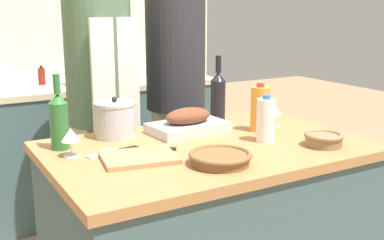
{
  "coord_description": "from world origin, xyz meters",
  "views": [
    {
      "loc": [
        -1.02,
        -1.64,
        1.46
      ],
      "look_at": [
        0.0,
        0.13,
        0.97
      ],
      "focal_mm": 45.0,
      "sensor_mm": 36.0,
      "label": 1
    }
  ],
  "objects_px": {
    "cutting_board": "(139,158)",
    "wine_glass_right": "(71,136)",
    "wine_bottle_green": "(59,120)",
    "wine_bottle_dark": "(218,95)",
    "condiment_bottle_short": "(42,76)",
    "milk_jug": "(266,120)",
    "juice_jug": "(260,109)",
    "person_cook_guest": "(176,86)",
    "wine_glass_left": "(274,110)",
    "stock_pot": "(115,120)",
    "knife_paring": "(115,152)",
    "person_cook_aproned": "(101,102)",
    "knife_chef": "(142,150)",
    "stand_mixer": "(84,67)",
    "roasting_pan": "(188,123)",
    "wicker_basket": "(220,158)",
    "mixing_bowl": "(324,139)"
  },
  "relations": [
    {
      "from": "stand_mixer",
      "to": "condiment_bottle_short",
      "type": "xyz_separation_m",
      "value": [
        -0.25,
        0.17,
        -0.06
      ]
    },
    {
      "from": "wine_bottle_green",
      "to": "stock_pot",
      "type": "bearing_deg",
      "value": 13.09
    },
    {
      "from": "wine_bottle_green",
      "to": "wine_bottle_dark",
      "type": "xyz_separation_m",
      "value": [
        0.82,
        0.1,
        0.01
      ]
    },
    {
      "from": "cutting_board",
      "to": "milk_jug",
      "type": "xyz_separation_m",
      "value": [
        0.57,
        -0.04,
        0.08
      ]
    },
    {
      "from": "wine_bottle_green",
      "to": "cutting_board",
      "type": "bearing_deg",
      "value": -53.26
    },
    {
      "from": "juice_jug",
      "to": "person_cook_guest",
      "type": "bearing_deg",
      "value": 91.61
    },
    {
      "from": "person_cook_guest",
      "to": "knife_chef",
      "type": "bearing_deg",
      "value": -109.64
    },
    {
      "from": "wine_bottle_dark",
      "to": "person_cook_aproned",
      "type": "bearing_deg",
      "value": 129.6
    },
    {
      "from": "stock_pot",
      "to": "wine_bottle_green",
      "type": "height_order",
      "value": "wine_bottle_green"
    },
    {
      "from": "wine_bottle_green",
      "to": "stand_mixer",
      "type": "bearing_deg",
      "value": 68.15
    },
    {
      "from": "wine_glass_left",
      "to": "person_cook_guest",
      "type": "distance_m",
      "value": 0.76
    },
    {
      "from": "wine_glass_left",
      "to": "person_cook_aproned",
      "type": "xyz_separation_m",
      "value": [
        -0.6,
        0.75,
        -0.03
      ]
    },
    {
      "from": "wine_glass_left",
      "to": "stock_pot",
      "type": "bearing_deg",
      "value": 165.0
    },
    {
      "from": "roasting_pan",
      "to": "wine_glass_right",
      "type": "relative_size",
      "value": 3.25
    },
    {
      "from": "milk_jug",
      "to": "wine_glass_right",
      "type": "xyz_separation_m",
      "value": [
        -0.78,
        0.21,
        -0.01
      ]
    },
    {
      "from": "condiment_bottle_short",
      "to": "roasting_pan",
      "type": "bearing_deg",
      "value": -78.3
    },
    {
      "from": "cutting_board",
      "to": "milk_jug",
      "type": "relative_size",
      "value": 1.52
    },
    {
      "from": "wine_glass_right",
      "to": "stand_mixer",
      "type": "height_order",
      "value": "stand_mixer"
    },
    {
      "from": "stand_mixer",
      "to": "condiment_bottle_short",
      "type": "bearing_deg",
      "value": 145.79
    },
    {
      "from": "wicker_basket",
      "to": "juice_jug",
      "type": "height_order",
      "value": "juice_jug"
    },
    {
      "from": "stock_pot",
      "to": "milk_jug",
      "type": "height_order",
      "value": "milk_jug"
    },
    {
      "from": "wine_bottle_dark",
      "to": "wine_glass_left",
      "type": "distance_m",
      "value": 0.29
    },
    {
      "from": "stock_pot",
      "to": "knife_paring",
      "type": "distance_m",
      "value": 0.25
    },
    {
      "from": "stock_pot",
      "to": "stand_mixer",
      "type": "bearing_deg",
      "value": 78.16
    },
    {
      "from": "stock_pot",
      "to": "person_cook_aproned",
      "type": "xyz_separation_m",
      "value": [
        0.13,
        0.56,
        -0.03
      ]
    },
    {
      "from": "mixing_bowl",
      "to": "person_cook_guest",
      "type": "xyz_separation_m",
      "value": [
        -0.1,
        1.11,
        0.07
      ]
    },
    {
      "from": "roasting_pan",
      "to": "cutting_board",
      "type": "height_order",
      "value": "roasting_pan"
    },
    {
      "from": "knife_chef",
      "to": "stand_mixer",
      "type": "xyz_separation_m",
      "value": [
        0.24,
        1.48,
        0.16
      ]
    },
    {
      "from": "stock_pot",
      "to": "wine_bottle_dark",
      "type": "bearing_deg",
      "value": 3.56
    },
    {
      "from": "wine_bottle_green",
      "to": "wine_glass_left",
      "type": "relative_size",
      "value": 2.81
    },
    {
      "from": "cutting_board",
      "to": "wine_glass_right",
      "type": "distance_m",
      "value": 0.28
    },
    {
      "from": "condiment_bottle_short",
      "to": "wicker_basket",
      "type": "bearing_deg",
      "value": -84.56
    },
    {
      "from": "knife_paring",
      "to": "condiment_bottle_short",
      "type": "distance_m",
      "value": 1.63
    },
    {
      "from": "knife_chef",
      "to": "cutting_board",
      "type": "bearing_deg",
      "value": -119.29
    },
    {
      "from": "wine_glass_right",
      "to": "juice_jug",
      "type": "bearing_deg",
      "value": -3.44
    },
    {
      "from": "wine_glass_left",
      "to": "mixing_bowl",
      "type": "bearing_deg",
      "value": -95.62
    },
    {
      "from": "stock_pot",
      "to": "condiment_bottle_short",
      "type": "xyz_separation_m",
      "value": [
        0.01,
        1.4,
        0.02
      ]
    },
    {
      "from": "wine_bottle_dark",
      "to": "condiment_bottle_short",
      "type": "height_order",
      "value": "wine_bottle_dark"
    },
    {
      "from": "stock_pot",
      "to": "person_cook_aproned",
      "type": "distance_m",
      "value": 0.57
    },
    {
      "from": "wine_bottle_green",
      "to": "wine_bottle_dark",
      "type": "bearing_deg",
      "value": 6.63
    },
    {
      "from": "wicker_basket",
      "to": "knife_paring",
      "type": "bearing_deg",
      "value": 130.43
    },
    {
      "from": "stand_mixer",
      "to": "condiment_bottle_short",
      "type": "relative_size",
      "value": 2.24
    },
    {
      "from": "cutting_board",
      "to": "wine_bottle_green",
      "type": "height_order",
      "value": "wine_bottle_green"
    },
    {
      "from": "cutting_board",
      "to": "wine_glass_left",
      "type": "relative_size",
      "value": 2.82
    },
    {
      "from": "wine_bottle_dark",
      "to": "condiment_bottle_short",
      "type": "bearing_deg",
      "value": 111.99
    },
    {
      "from": "juice_jug",
      "to": "wine_glass_left",
      "type": "height_order",
      "value": "juice_jug"
    },
    {
      "from": "wine_bottle_green",
      "to": "knife_paring",
      "type": "bearing_deg",
      "value": -41.96
    },
    {
      "from": "cutting_board",
      "to": "milk_jug",
      "type": "bearing_deg",
      "value": -3.62
    },
    {
      "from": "wine_bottle_green",
      "to": "person_cook_guest",
      "type": "height_order",
      "value": "person_cook_guest"
    },
    {
      "from": "knife_chef",
      "to": "roasting_pan",
      "type": "bearing_deg",
      "value": 27.13
    }
  ]
}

